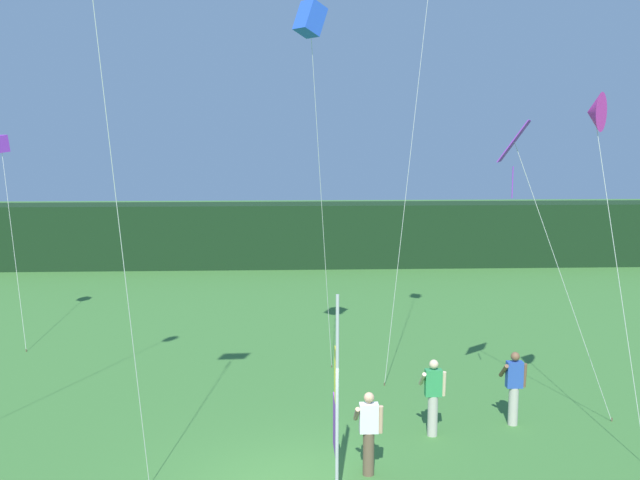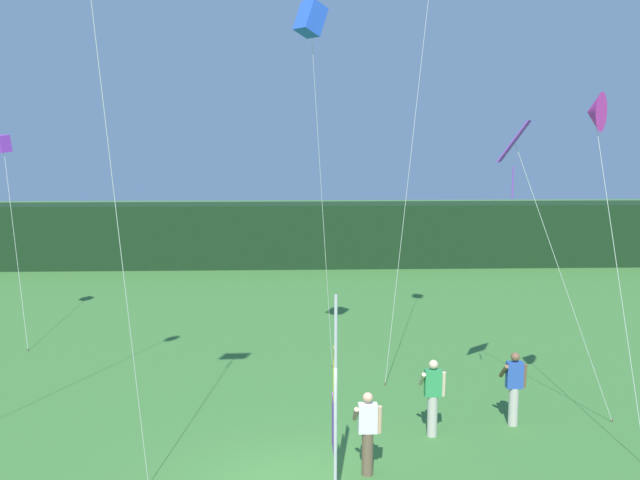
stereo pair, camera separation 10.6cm
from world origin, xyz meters
The scene contains 9 objects.
distant_treeline centered at (0.00, 23.19, 1.56)m, with size 80.00×2.40×3.13m, color black.
banner_flag centered at (0.75, -0.19, 1.82)m, with size 0.06×1.03×3.79m.
person_near_banner centered at (1.43, 0.56, 0.88)m, with size 0.55×0.48×1.65m.
person_mid_field centered at (3.02, 2.33, 0.92)m, with size 0.55×0.48×1.71m.
person_far_left centered at (4.96, 2.84, 0.91)m, with size 0.55×0.48×1.70m.
kite_magenta_delta_1 centered at (5.97, 1.66, 6.92)m, with size 1.38×1.38×7.34m.
kite_purple_box_2 centered at (-9.09, 10.69, 6.18)m, with size 1.33×2.04×6.51m.
kite_purple_diamond_3 centered at (4.93, 3.17, 6.15)m, with size 2.90×0.97×6.82m.
kite_blue_box_6 centered at (0.48, 5.63, 9.26)m, with size 1.10×1.89×9.74m.
Camera 2 is at (0.03, -12.50, 6.49)m, focal length 40.44 mm.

